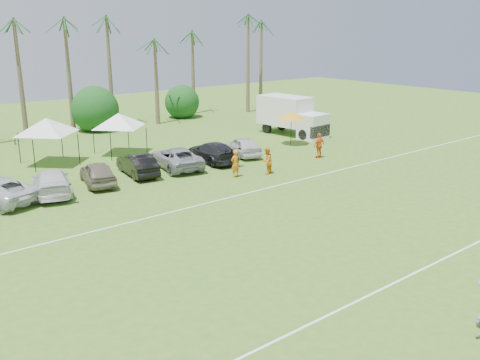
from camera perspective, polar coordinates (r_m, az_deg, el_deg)
ground at (r=18.91m, az=18.05°, el=-14.10°), size 120.00×120.00×0.00m
field_lines at (r=23.58m, az=1.57°, el=-6.97°), size 80.00×12.10×0.01m
palm_tree_5 at (r=48.53m, az=-22.81°, el=13.91°), size 2.40×2.40×9.90m
palm_tree_6 at (r=49.84m, az=-18.39°, el=15.36°), size 2.40×2.40×10.90m
palm_tree_7 at (r=51.44m, az=-14.16°, el=16.63°), size 2.40×2.40×11.90m
palm_tree_8 at (r=53.80m, az=-9.01°, el=14.12°), size 2.40×2.40×8.90m
palm_tree_9 at (r=56.47m, az=-4.51°, el=15.24°), size 2.40×2.40×9.90m
palm_tree_10 at (r=59.45m, az=-0.41°, el=16.16°), size 2.40×2.40×10.90m
palm_tree_11 at (r=62.04m, az=2.61°, el=16.94°), size 2.40×2.40×11.90m
bush_tree_2 at (r=52.06m, az=-16.00°, el=7.34°), size 4.00×4.00×4.00m
bush_tree_3 at (r=56.69m, az=-6.63°, el=8.54°), size 4.00×4.00×4.00m
sideline_player_a at (r=33.68m, az=-0.53°, el=1.76°), size 0.67×0.46×1.75m
sideline_player_b at (r=34.47m, az=2.88°, el=2.06°), size 1.03×0.93×1.73m
sideline_player_c at (r=39.08m, az=8.44°, el=3.67°), size 1.08×0.49×1.82m
box_truck at (r=47.04m, az=5.54°, el=6.95°), size 2.96×6.59×3.30m
canopy_tent_left at (r=38.69m, az=-20.03°, el=6.24°), size 4.65×4.65×3.77m
canopy_tent_right at (r=40.38m, az=-12.86°, el=6.96°), size 4.42×4.42×3.58m
market_umbrella at (r=42.86m, az=5.51°, el=6.88°), size 2.38×2.38×2.65m
parked_car_3 at (r=32.10m, az=-19.46°, el=-0.23°), size 3.28×5.23×1.41m
parked_car_4 at (r=33.30m, az=-14.95°, el=0.73°), size 2.57×4.41×1.41m
parked_car_5 at (r=34.81m, az=-10.89°, el=1.65°), size 2.12×4.46×1.41m
parked_car_6 at (r=36.13m, az=-6.81°, el=2.37°), size 3.29×5.44×1.41m
parked_car_7 at (r=37.58m, az=-2.98°, el=3.00°), size 2.46×5.04×1.41m
parked_car_8 at (r=39.39m, az=0.31°, el=3.64°), size 2.84×4.45×1.41m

